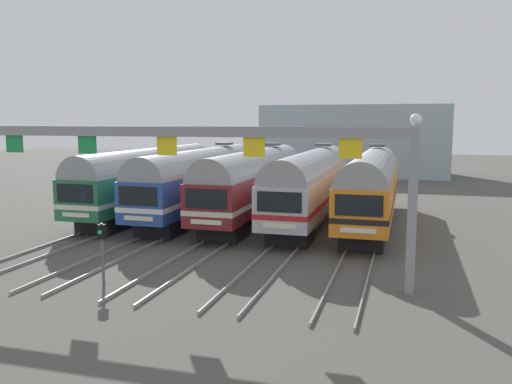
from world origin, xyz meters
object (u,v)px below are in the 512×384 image
object	(u,v)px
commuter_train_blue	(201,179)
catenary_gantry	(167,155)
commuter_train_maroon	(254,181)
commuter_train_stainless	(311,182)
commuter_train_green	(150,177)
yard_signal_mast	(102,242)
commuter_train_orange	(372,184)

from	to	relation	value
commuter_train_blue	catenary_gantry	size ratio (longest dim) A/B	0.87
commuter_train_maroon	catenary_gantry	distance (m)	13.74
commuter_train_blue	catenary_gantry	bearing A→B (deg)	-73.85
commuter_train_blue	commuter_train_stainless	size ratio (longest dim) A/B	1.00
commuter_train_green	yard_signal_mast	distance (m)	16.76
commuter_train_maroon	catenary_gantry	size ratio (longest dim) A/B	0.87
commuter_train_orange	commuter_train_blue	bearing A→B (deg)	180.00
commuter_train_orange	yard_signal_mast	size ratio (longest dim) A/B	7.08
commuter_train_maroon	yard_signal_mast	bearing A→B (deg)	-97.10
commuter_train_blue	commuter_train_stainless	bearing A→B (deg)	0.00
commuter_train_green	commuter_train_stainless	size ratio (longest dim) A/B	1.00
commuter_train_green	catenary_gantry	bearing A→B (deg)	-59.92
commuter_train_maroon	commuter_train_orange	xyz separation A→B (m)	(7.82, 0.00, 0.00)
commuter_train_stainless	catenary_gantry	world-z (taller)	catenary_gantry
commuter_train_green	yard_signal_mast	xyz separation A→B (m)	(5.86, -15.68, -0.89)
commuter_train_blue	commuter_train_orange	xyz separation A→B (m)	(11.73, 0.00, 0.00)
commuter_train_maroon	commuter_train_orange	world-z (taller)	same
commuter_train_orange	commuter_train_maroon	bearing A→B (deg)	180.00
commuter_train_blue	commuter_train_maroon	bearing A→B (deg)	0.00
catenary_gantry	yard_signal_mast	size ratio (longest dim) A/B	8.18
commuter_train_green	commuter_train_stainless	distance (m)	11.73
commuter_train_blue	commuter_train_stainless	distance (m)	7.82
commuter_train_blue	commuter_train_green	bearing A→B (deg)	-179.94
commuter_train_green	commuter_train_stainless	bearing A→B (deg)	0.02
commuter_train_stainless	commuter_train_blue	bearing A→B (deg)	180.00
commuter_train_stainless	yard_signal_mast	world-z (taller)	commuter_train_stainless
catenary_gantry	commuter_train_maroon	bearing A→B (deg)	90.00
catenary_gantry	yard_signal_mast	bearing A→B (deg)	-131.83
commuter_train_green	commuter_train_orange	world-z (taller)	commuter_train_orange
yard_signal_mast	commuter_train_green	bearing A→B (deg)	110.50
commuter_train_stainless	commuter_train_maroon	bearing A→B (deg)	180.00
commuter_train_green	commuter_train_blue	distance (m)	3.91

